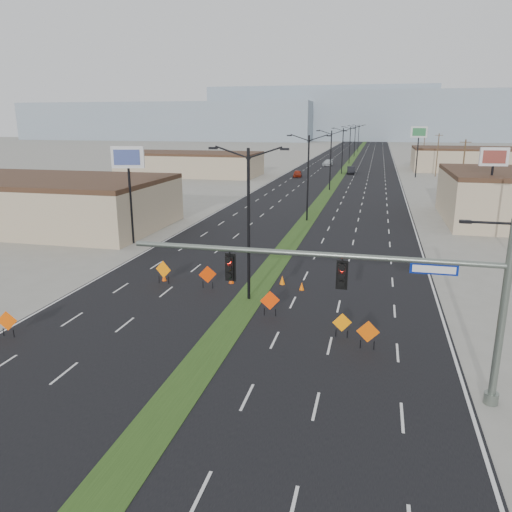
% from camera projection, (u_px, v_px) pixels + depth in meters
% --- Properties ---
extents(ground, '(600.00, 600.00, 0.00)m').
position_uv_depth(ground, '(182.00, 389.00, 22.36)').
color(ground, gray).
rests_on(ground, ground).
extents(road_surface, '(25.00, 400.00, 0.02)m').
position_uv_depth(road_surface, '(343.00, 172.00, 116.13)').
color(road_surface, black).
rests_on(road_surface, ground).
extents(median_strip, '(2.00, 400.00, 0.04)m').
position_uv_depth(median_strip, '(343.00, 172.00, 116.13)').
color(median_strip, '#233F16').
rests_on(median_strip, ground).
extents(building_sw_far, '(30.00, 14.00, 4.50)m').
position_uv_depth(building_sw_far, '(190.00, 165.00, 108.74)').
color(building_sw_far, '#C3AA8B').
rests_on(building_sw_far, ground).
extents(building_se_far, '(44.00, 16.00, 5.00)m').
position_uv_depth(building_se_far, '(511.00, 161.00, 116.22)').
color(building_se_far, '#C3AA8B').
rests_on(building_se_far, ground).
extents(mesa_west, '(180.00, 50.00, 22.00)m').
position_uv_depth(mesa_west, '(169.00, 121.00, 309.27)').
color(mesa_west, '#8B9DAD').
rests_on(mesa_west, ground).
extents(mesa_center, '(220.00, 50.00, 28.00)m').
position_uv_depth(mesa_center, '(438.00, 116.00, 290.91)').
color(mesa_center, '#8B9DAD').
rests_on(mesa_center, ground).
extents(mesa_backdrop, '(140.00, 50.00, 32.00)m').
position_uv_depth(mesa_backdrop, '(322.00, 113.00, 325.03)').
color(mesa_backdrop, '#8B9DAD').
rests_on(mesa_backdrop, ground).
extents(signal_mast, '(16.30, 0.60, 8.00)m').
position_uv_depth(signal_mast, '(386.00, 289.00, 21.03)').
color(signal_mast, slate).
rests_on(signal_mast, ground).
extents(streetlight_0, '(5.15, 0.24, 10.02)m').
position_uv_depth(streetlight_0, '(249.00, 220.00, 32.19)').
color(streetlight_0, black).
rests_on(streetlight_0, ground).
extents(streetlight_1, '(5.15, 0.24, 10.02)m').
position_uv_depth(streetlight_1, '(308.00, 175.00, 58.44)').
color(streetlight_1, black).
rests_on(streetlight_1, ground).
extents(streetlight_2, '(5.15, 0.24, 10.02)m').
position_uv_depth(streetlight_2, '(331.00, 158.00, 84.70)').
color(streetlight_2, black).
rests_on(streetlight_2, ground).
extents(streetlight_3, '(5.15, 0.24, 10.02)m').
position_uv_depth(streetlight_3, '(343.00, 149.00, 110.95)').
color(streetlight_3, black).
rests_on(streetlight_3, ground).
extents(streetlight_4, '(5.15, 0.24, 10.02)m').
position_uv_depth(streetlight_4, '(350.00, 144.00, 137.21)').
color(streetlight_4, black).
rests_on(streetlight_4, ground).
extents(streetlight_5, '(5.15, 0.24, 10.02)m').
position_uv_depth(streetlight_5, '(355.00, 140.00, 163.46)').
color(streetlight_5, black).
rests_on(streetlight_5, ground).
extents(streetlight_6, '(5.15, 0.24, 10.02)m').
position_uv_depth(streetlight_6, '(358.00, 137.00, 189.72)').
color(streetlight_6, black).
rests_on(streetlight_6, ground).
extents(utility_pole_1, '(1.60, 0.20, 9.00)m').
position_uv_depth(utility_pole_1, '(463.00, 170.00, 72.85)').
color(utility_pole_1, '#4C3823').
rests_on(utility_pole_1, ground).
extents(utility_pole_2, '(1.60, 0.20, 9.00)m').
position_uv_depth(utility_pole_2, '(437.00, 154.00, 105.67)').
color(utility_pole_2, '#4C3823').
rests_on(utility_pole_2, ground).
extents(utility_pole_3, '(1.60, 0.20, 9.00)m').
position_uv_depth(utility_pole_3, '(424.00, 146.00, 138.49)').
color(utility_pole_3, '#4C3823').
rests_on(utility_pole_3, ground).
extents(car_left, '(2.04, 4.30, 1.42)m').
position_uv_depth(car_left, '(297.00, 174.00, 105.73)').
color(car_left, '#9A2310').
rests_on(car_left, ground).
extents(car_mid, '(1.97, 4.91, 1.59)m').
position_uv_depth(car_mid, '(351.00, 170.00, 112.37)').
color(car_mid, black).
rests_on(car_mid, ground).
extents(car_far, '(2.75, 5.36, 1.49)m').
position_uv_depth(car_far, '(328.00, 163.00, 132.40)').
color(car_far, silver).
rests_on(car_far, ground).
extents(construction_sign_0, '(1.12, 0.31, 1.52)m').
position_uv_depth(construction_sign_0, '(7.00, 322.00, 27.55)').
color(construction_sign_0, '#E54F04').
rests_on(construction_sign_0, ground).
extents(construction_sign_1, '(1.28, 0.31, 1.73)m').
position_uv_depth(construction_sign_1, '(163.00, 270.00, 36.58)').
color(construction_sign_1, orange).
rests_on(construction_sign_1, ground).
extents(construction_sign_2, '(1.16, 0.56, 1.68)m').
position_uv_depth(construction_sign_2, '(208.00, 275.00, 35.51)').
color(construction_sign_2, '#E53804').
rests_on(construction_sign_2, ground).
extents(construction_sign_3, '(1.15, 0.47, 1.62)m').
position_uv_depth(construction_sign_3, '(270.00, 301.00, 30.49)').
color(construction_sign_3, '#FF3B05').
rests_on(construction_sign_3, ground).
extents(construction_sign_4, '(1.20, 0.11, 1.60)m').
position_uv_depth(construction_sign_4, '(368.00, 333.00, 26.01)').
color(construction_sign_4, '#E65304').
rests_on(construction_sign_4, ground).
extents(construction_sign_5, '(1.05, 0.30, 1.43)m').
position_uv_depth(construction_sign_5, '(342.00, 323.00, 27.47)').
color(construction_sign_5, orange).
rests_on(construction_sign_5, ground).
extents(cone_0, '(0.41, 0.41, 0.67)m').
position_uv_depth(cone_0, '(231.00, 279.00, 36.77)').
color(cone_0, '#E14004').
rests_on(cone_0, ground).
extents(cone_1, '(0.39, 0.39, 0.59)m').
position_uv_depth(cone_1, '(302.00, 286.00, 35.31)').
color(cone_1, '#FF6305').
rests_on(cone_1, ground).
extents(cone_2, '(0.53, 0.53, 0.67)m').
position_uv_depth(cone_2, '(282.00, 280.00, 36.53)').
color(cone_2, orange).
rests_on(cone_2, ground).
extents(cone_3, '(0.46, 0.46, 0.59)m').
position_uv_depth(cone_3, '(164.00, 277.00, 37.35)').
color(cone_3, '#E84B04').
rests_on(cone_3, ground).
extents(pole_sign_west, '(3.02, 1.16, 9.32)m').
position_uv_depth(pole_sign_west, '(128.00, 165.00, 46.92)').
color(pole_sign_west, black).
rests_on(pole_sign_west, ground).
extents(pole_sign_east_near, '(2.92, 0.63, 8.90)m').
position_uv_depth(pole_sign_east_near, '(493.00, 164.00, 52.76)').
color(pole_sign_east_near, black).
rests_on(pole_sign_east_near, ground).
extents(pole_sign_east_far, '(3.31, 1.55, 10.45)m').
position_uv_depth(pole_sign_east_far, '(419.00, 136.00, 103.05)').
color(pole_sign_east_far, black).
rests_on(pole_sign_east_far, ground).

